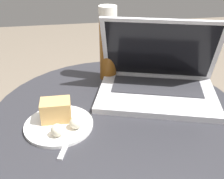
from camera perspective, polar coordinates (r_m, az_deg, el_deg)
The scene contains 5 objects.
table at distance 0.84m, azimuth 1.18°, elevation -10.89°, with size 0.74×0.74×0.53m.
laptop at distance 0.85m, azimuth 9.89°, elevation 2.18°, with size 0.43×0.35×0.24m.
beer_glass at distance 0.91m, azimuth -0.87°, elevation 9.89°, with size 0.06×0.06×0.26m.
snack_plate at distance 0.72m, azimuth -11.56°, elevation -6.31°, with size 0.18×0.18×0.07m.
fork at distance 0.69m, azimuth -8.81°, elevation -9.49°, with size 0.07×0.16×0.00m.
Camera 1 is at (-0.13, -0.64, 0.96)m, focal length 42.00 mm.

